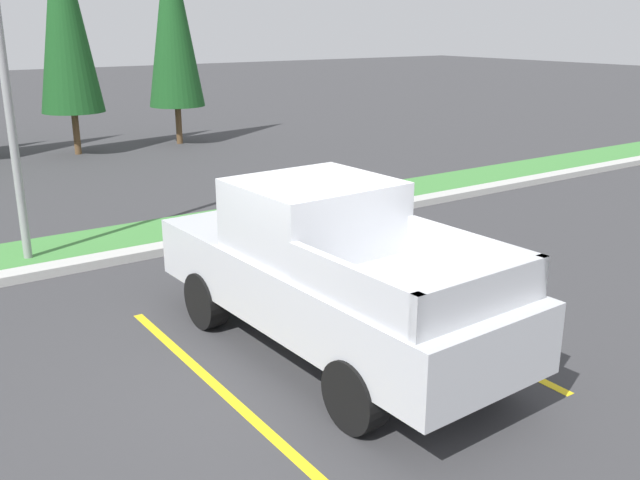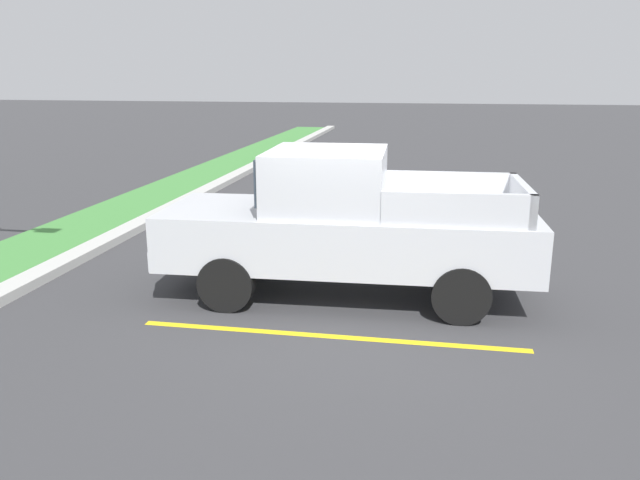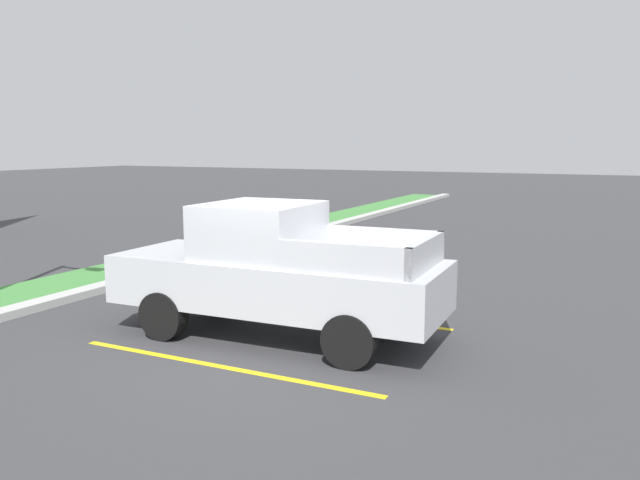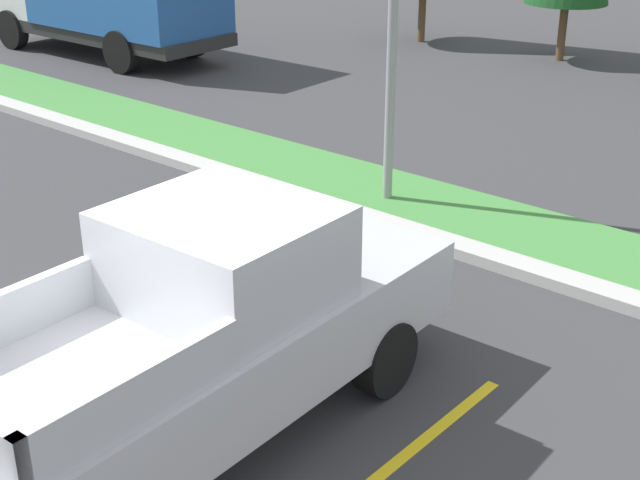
# 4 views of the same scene
# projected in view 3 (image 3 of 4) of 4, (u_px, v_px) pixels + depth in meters

# --- Properties ---
(ground_plane) EXTENTS (120.00, 120.00, 0.00)m
(ground_plane) POSITION_uv_depth(u_px,v_px,m) (282.00, 341.00, 9.71)
(ground_plane) COLOR #38383A
(parking_line_near) EXTENTS (0.12, 4.80, 0.01)m
(parking_line_near) POSITION_uv_depth(u_px,v_px,m) (221.00, 366.00, 8.60)
(parking_line_near) COLOR yellow
(parking_line_near) RESTS_ON ground
(parking_line_far) EXTENTS (0.12, 4.80, 0.01)m
(parking_line_far) POSITION_uv_depth(u_px,v_px,m) (321.00, 313.00, 11.35)
(parking_line_far) COLOR yellow
(parking_line_far) RESTS_ON ground
(curb_strip) EXTENTS (56.00, 0.40, 0.15)m
(curb_strip) POSITION_uv_depth(u_px,v_px,m) (51.00, 301.00, 11.89)
(curb_strip) COLOR #B2B2AD
(curb_strip) RESTS_ON ground
(grass_median) EXTENTS (56.00, 1.80, 0.06)m
(grass_median) POSITION_uv_depth(u_px,v_px,m) (12.00, 297.00, 12.38)
(grass_median) COLOR #42843D
(grass_median) RESTS_ON ground
(pickup_truck_main) EXTENTS (2.12, 5.30, 2.10)m
(pickup_truck_main) POSITION_uv_depth(u_px,v_px,m) (275.00, 271.00, 9.84)
(pickup_truck_main) COLOR black
(pickup_truck_main) RESTS_ON ground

